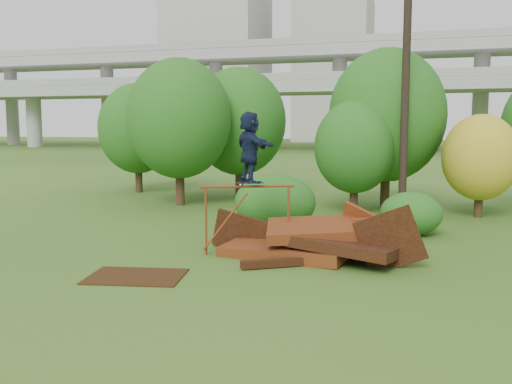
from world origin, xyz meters
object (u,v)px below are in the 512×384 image
(flat_plate, at_px, (136,276))
(utility_pole, at_px, (406,84))
(scrap_pile, at_px, (313,241))
(skater, at_px, (250,147))

(flat_plate, height_order, utility_pole, utility_pole)
(scrap_pile, height_order, flat_plate, scrap_pile)
(flat_plate, bearing_deg, scrap_pile, 42.75)
(skater, xyz_separation_m, utility_pole, (3.50, 6.94, 1.99))
(skater, bearing_deg, utility_pole, -70.74)
(scrap_pile, distance_m, utility_pole, 8.32)
(skater, bearing_deg, flat_plate, 106.45)
(flat_plate, bearing_deg, utility_pole, 62.37)
(utility_pole, bearing_deg, skater, -116.77)
(scrap_pile, distance_m, skater, 2.92)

